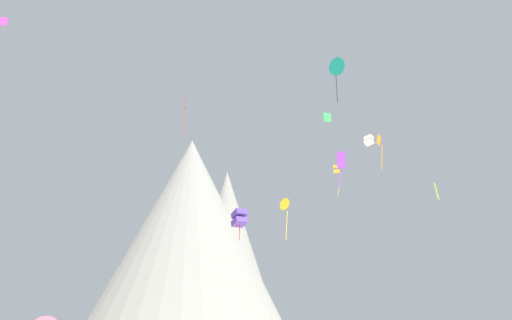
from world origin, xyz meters
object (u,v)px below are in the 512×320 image
at_px(kite_yellow_mid, 285,205).
at_px(kite_lime_mid, 436,191).
at_px(kite_white_high, 369,140).
at_px(rock_massif, 196,265).
at_px(kite_gold_high, 337,169).
at_px(kite_orange_high, 380,145).
at_px(kite_magenta_high, 0,23).
at_px(kite_indigo_mid, 239,218).
at_px(kite_red_high, 185,108).
at_px(kite_teal_high, 337,67).
at_px(kite_violet_mid, 341,163).
at_px(kite_green_high, 327,117).

bearing_deg(kite_yellow_mid, kite_lime_mid, 159.68).
bearing_deg(kite_white_high, rock_massif, 59.77).
bearing_deg(rock_massif, kite_gold_high, -66.86).
relative_size(kite_orange_high, kite_lime_mid, 2.77).
height_order(rock_massif, kite_magenta_high, rock_massif).
xyz_separation_m(kite_gold_high, kite_indigo_mid, (-13.81, -12.72, -9.87)).
height_order(kite_magenta_high, kite_red_high, kite_red_high).
bearing_deg(kite_teal_high, kite_orange_high, -157.24).
distance_m(kite_yellow_mid, kite_indigo_mid, 9.55).
relative_size(rock_massif, kite_magenta_high, 20.77).
relative_size(rock_massif, kite_violet_mid, 15.91).
distance_m(kite_gold_high, kite_yellow_mid, 11.89).
bearing_deg(kite_red_high, rock_massif, 40.11).
xyz_separation_m(kite_magenta_high, kite_white_high, (37.71, 30.48, 2.74)).
relative_size(kite_yellow_mid, kite_lime_mid, 3.24).
distance_m(rock_massif, kite_orange_high, 57.74).
distance_m(kite_lime_mid, kite_teal_high, 29.50).
xyz_separation_m(kite_violet_mid, kite_red_high, (-13.16, 28.72, 16.34)).
bearing_deg(kite_gold_high, kite_violet_mid, -85.45).
height_order(kite_white_high, kite_teal_high, kite_teal_high).
relative_size(rock_massif, kite_yellow_mid, 10.01).
xyz_separation_m(rock_massif, kite_magenta_high, (-16.20, -75.88, 6.50)).
relative_size(rock_massif, kite_teal_high, 8.50).
bearing_deg(kite_red_high, kite_lime_mid, -98.71).
bearing_deg(kite_indigo_mid, kite_yellow_mid, -155.34).
xyz_separation_m(kite_indigo_mid, kite_lime_mid, (15.09, -17.51, -1.47)).
bearing_deg(kite_white_high, kite_lime_mid, -150.42).
distance_m(rock_massif, kite_teal_high, 56.82).
bearing_deg(kite_violet_mid, kite_orange_high, -46.49).
height_order(kite_orange_high, kite_white_high, kite_white_high).
distance_m(kite_orange_high, kite_teal_high, 11.50).
bearing_deg(rock_massif, kite_magenta_high, -102.05).
relative_size(kite_magenta_high, kite_white_high, 1.58).
distance_m(kite_indigo_mid, kite_lime_mid, 23.16).
bearing_deg(kite_white_high, kite_violet_mid, -166.05).
height_order(kite_magenta_high, kite_indigo_mid, kite_magenta_high).
xyz_separation_m(rock_massif, kite_orange_high, (20.33, -53.75, 5.57)).
xyz_separation_m(kite_red_high, kite_teal_high, (18.41, -6.96, 3.22)).
bearing_deg(rock_massif, kite_red_high, -92.85).
height_order(kite_gold_high, kite_lime_mid, kite_gold_high).
relative_size(kite_red_high, kite_teal_high, 0.84).
distance_m(kite_orange_high, kite_yellow_mid, 13.14).
bearing_deg(kite_indigo_mid, kite_green_high, 97.93).
distance_m(kite_orange_high, kite_indigo_mid, 18.65).
height_order(rock_massif, kite_gold_high, rock_massif).
xyz_separation_m(kite_violet_mid, kite_green_high, (0.58, 7.14, 6.83)).
bearing_deg(kite_red_high, kite_green_high, -104.56).
bearing_deg(kite_teal_high, kite_indigo_mid, 57.93).
bearing_deg(kite_green_high, kite_yellow_mid, 127.02).
bearing_deg(kite_gold_high, kite_orange_high, -61.54).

